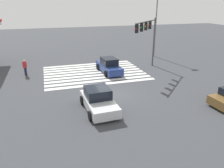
{
  "coord_description": "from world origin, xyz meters",
  "views": [
    {
      "loc": [
        5.05,
        16.46,
        7.52
      ],
      "look_at": [
        0.0,
        0.0,
        1.07
      ],
      "focal_mm": 35.0,
      "sensor_mm": 36.0,
      "label": 1
    }
  ],
  "objects_px": {
    "car_2": "(109,66)",
    "car_3": "(99,100)",
    "pedestrian": "(25,66)",
    "street_light_pole_a": "(156,21)",
    "traffic_signal_mast": "(148,32)"
  },
  "relations": [
    {
      "from": "car_2",
      "to": "car_3",
      "type": "relative_size",
      "value": 1.09
    },
    {
      "from": "car_2",
      "to": "car_3",
      "type": "xyz_separation_m",
      "value": [
        3.33,
        8.62,
        -0.03
      ]
    },
    {
      "from": "car_3",
      "to": "pedestrian",
      "type": "height_order",
      "value": "pedestrian"
    },
    {
      "from": "car_2",
      "to": "pedestrian",
      "type": "bearing_deg",
      "value": 76.14
    },
    {
      "from": "pedestrian",
      "to": "street_light_pole_a",
      "type": "xyz_separation_m",
      "value": [
        -17.58,
        -3.95,
        4.05
      ]
    },
    {
      "from": "pedestrian",
      "to": "car_3",
      "type": "bearing_deg",
      "value": -13.18
    },
    {
      "from": "car_2",
      "to": "car_3",
      "type": "height_order",
      "value": "car_2"
    },
    {
      "from": "traffic_signal_mast",
      "to": "pedestrian",
      "type": "bearing_deg",
      "value": -53.92
    },
    {
      "from": "car_3",
      "to": "pedestrian",
      "type": "relative_size",
      "value": 2.48
    },
    {
      "from": "street_light_pole_a",
      "to": "car_2",
      "type": "bearing_deg",
      "value": 33.23
    },
    {
      "from": "car_3",
      "to": "pedestrian",
      "type": "distance_m",
      "value": 11.75
    },
    {
      "from": "car_2",
      "to": "street_light_pole_a",
      "type": "height_order",
      "value": "street_light_pole_a"
    },
    {
      "from": "traffic_signal_mast",
      "to": "car_3",
      "type": "bearing_deg",
      "value": 1.54
    },
    {
      "from": "car_3",
      "to": "car_2",
      "type": "bearing_deg",
      "value": 156.64
    },
    {
      "from": "pedestrian",
      "to": "street_light_pole_a",
      "type": "relative_size",
      "value": 0.21
    }
  ]
}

